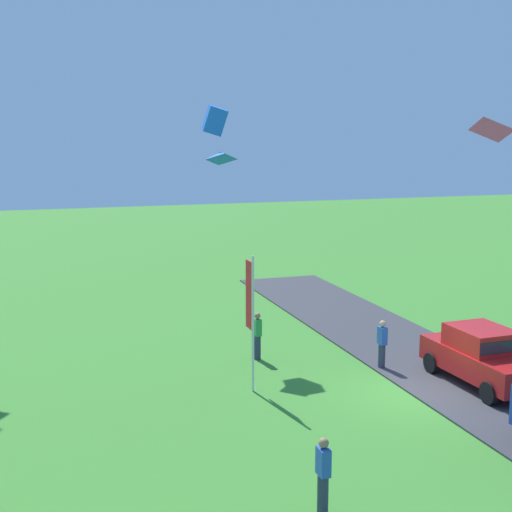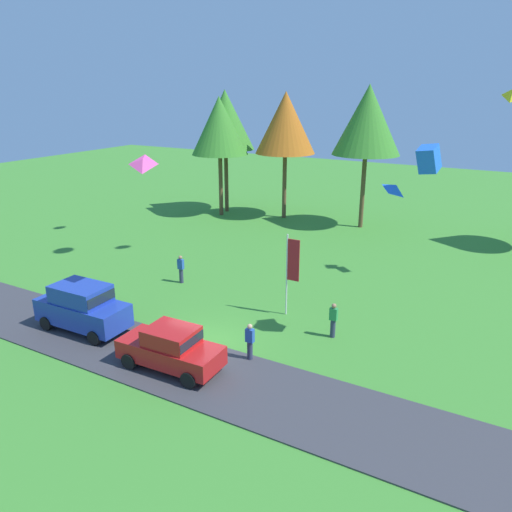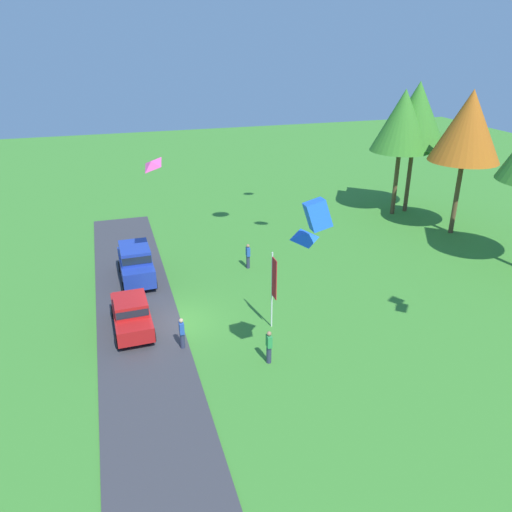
% 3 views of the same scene
% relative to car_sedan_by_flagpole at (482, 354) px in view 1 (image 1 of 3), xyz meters
% --- Properties ---
extents(ground_plane, '(120.00, 120.00, 0.00)m').
position_rel_car_sedan_by_flagpole_xyz_m(ground_plane, '(0.03, 2.40, -1.04)').
color(ground_plane, '#3D842D').
extents(pavement_strip, '(36.00, 4.40, 0.06)m').
position_rel_car_sedan_by_flagpole_xyz_m(pavement_strip, '(0.03, 0.35, -1.01)').
color(pavement_strip, '#38383D').
rests_on(pavement_strip, ground).
extents(car_sedan_by_flagpole, '(4.45, 2.06, 1.84)m').
position_rel_car_sedan_by_flagpole_xyz_m(car_sedan_by_flagpole, '(0.00, 0.00, 0.00)').
color(car_sedan_by_flagpole, red).
rests_on(car_sedan_by_flagpole, ground).
extents(person_watching_sky, '(0.36, 0.24, 1.71)m').
position_rel_car_sedan_by_flagpole_xyz_m(person_watching_sky, '(-5.59, 7.94, -0.16)').
color(person_watching_sky, '#2D334C').
rests_on(person_watching_sky, ground).
extents(person_beside_suv, '(0.36, 0.24, 1.71)m').
position_rel_car_sedan_by_flagpole_xyz_m(person_beside_suv, '(2.46, 2.23, -0.16)').
color(person_beside_suv, '#2D334C').
rests_on(person_beside_suv, ground).
extents(person_on_lawn, '(0.36, 0.24, 1.71)m').
position_rel_car_sedan_by_flagpole_xyz_m(person_on_lawn, '(4.80, 5.94, -0.16)').
color(person_on_lawn, '#2D334C').
rests_on(person_on_lawn, ground).
extents(flag_banner, '(0.71, 0.08, 4.31)m').
position_rel_car_sedan_by_flagpole_xyz_m(flag_banner, '(2.04, 7.09, 1.69)').
color(flag_banner, silver).
rests_on(flag_banner, ground).
extents(kite_diamond_high_left, '(0.85, 0.90, 0.60)m').
position_rel_car_sedan_by_flagpole_xyz_m(kite_diamond_high_left, '(6.97, 6.64, 6.12)').
color(kite_diamond_high_left, blue).
extents(kite_diamond_mid_center, '(1.27, 1.28, 0.69)m').
position_rel_car_sedan_by_flagpole_xyz_m(kite_diamond_mid_center, '(-2.49, 1.89, 7.13)').
color(kite_diamond_mid_center, '#EA4C9E').
extents(kite_box_near_flag, '(0.93, 1.05, 1.24)m').
position_rel_car_sedan_by_flagpole_xyz_m(kite_box_near_flag, '(8.17, 6.53, 7.43)').
color(kite_box_near_flag, blue).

